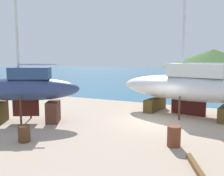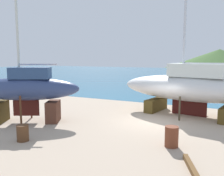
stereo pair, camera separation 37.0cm
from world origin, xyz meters
name	(u,v)px [view 1 (the left image)]	position (x,y,z in m)	size (l,w,h in m)	color
ground_plane	(123,148)	(0.00, -4.91, 0.00)	(44.16, 44.16, 0.00)	tan
sea_water	(204,76)	(0.00, 43.90, 0.00)	(172.63, 75.54, 0.01)	#296587
headland_hill	(213,64)	(-2.98, 160.86, 0.00)	(107.15, 107.15, 19.12)	#3D5F2D
sailboat_far_slipway	(26,90)	(-7.15, -3.35, 2.04)	(6.81, 4.65, 11.14)	#4F3D1A
sailboat_small_center	(189,87)	(1.82, 2.94, 2.02)	(10.58, 5.02, 18.08)	#503F19
barrel_tipped_center	(24,134)	(-4.62, -6.13, 0.40)	(0.57, 0.57, 0.80)	#51321C
barrel_rust_mid	(174,136)	(2.03, -3.73, 0.47)	(0.61, 0.61, 0.94)	brown
timber_plank_far	(196,168)	(3.23, -5.82, 0.10)	(2.27, 0.18, 0.19)	brown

